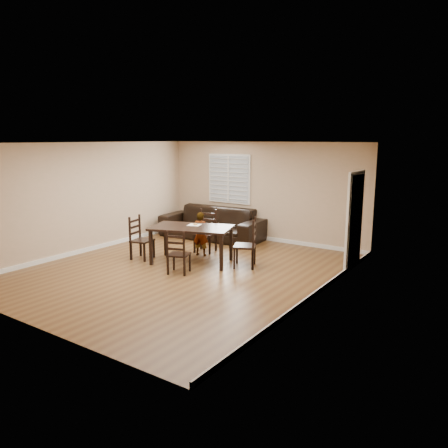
% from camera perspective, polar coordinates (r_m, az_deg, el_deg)
% --- Properties ---
extents(ground, '(7.00, 7.00, 0.00)m').
position_cam_1_polar(ground, '(9.50, -5.37, -6.00)').
color(ground, brown).
rests_on(ground, ground).
extents(room, '(6.04, 7.04, 2.72)m').
position_cam_1_polar(room, '(9.25, -4.70, 4.99)').
color(room, tan).
rests_on(room, ground).
extents(dining_table, '(2.02, 1.53, 0.84)m').
position_cam_1_polar(dining_table, '(9.86, -4.26, -0.84)').
color(dining_table, black).
rests_on(dining_table, ground).
extents(chair_near, '(0.55, 0.53, 1.05)m').
position_cam_1_polar(chair_near, '(10.96, -2.19, -1.05)').
color(chair_near, black).
rests_on(chair_near, ground).
extents(chair_far, '(0.53, 0.51, 0.93)m').
position_cam_1_polar(chair_far, '(9.09, -6.17, -4.03)').
color(chair_far, black).
rests_on(chair_far, ground).
extents(chair_left, '(0.50, 0.53, 1.02)m').
position_cam_1_polar(chair_left, '(10.46, -11.20, -1.95)').
color(chair_left, black).
rests_on(chair_left, ground).
extents(chair_right, '(0.62, 0.64, 1.09)m').
position_cam_1_polar(chair_right, '(9.57, 3.50, -2.76)').
color(chair_right, black).
rests_on(chair_right, ground).
extents(child, '(0.44, 0.34, 1.06)m').
position_cam_1_polar(child, '(10.50, -3.07, -1.30)').
color(child, gray).
rests_on(child, ground).
extents(napkin, '(0.36, 0.36, 0.00)m').
position_cam_1_polar(napkin, '(10.03, -3.88, -0.11)').
color(napkin, white).
rests_on(napkin, dining_table).
extents(donut, '(0.10, 0.10, 0.04)m').
position_cam_1_polar(donut, '(10.02, -3.76, 0.00)').
color(donut, '#B68141').
rests_on(donut, napkin).
extents(sofa, '(3.02, 1.34, 0.86)m').
position_cam_1_polar(sofa, '(12.35, -1.63, 0.12)').
color(sofa, black).
rests_on(sofa, ground).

